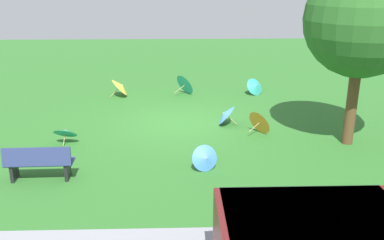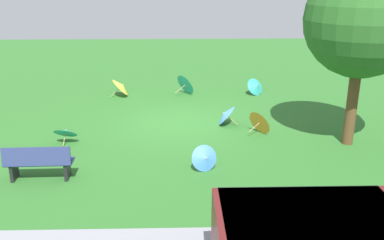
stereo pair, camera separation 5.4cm
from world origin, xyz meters
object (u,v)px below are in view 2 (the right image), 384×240
object	(u,v)px
parasol_blue_0	(205,158)
parasol_blue_1	(225,114)
parasol_yellow_0	(122,86)
shade_tree	(363,21)
parasol_teal_0	(66,132)
parasol_teal_2	(256,86)
parasol_teal_3	(187,84)
parasol_orange_0	(261,121)
park_bench	(39,162)

from	to	relation	value
parasol_blue_0	parasol_blue_1	world-z (taller)	parasol_blue_1
parasol_yellow_0	shade_tree	bearing A→B (deg)	144.03
shade_tree	parasol_teal_0	bearing A→B (deg)	-1.72
parasol_blue_1	parasol_teal_2	bearing A→B (deg)	-114.23
parasol_blue_0	parasol_teal_2	world-z (taller)	parasol_teal_2
parasol_blue_0	parasol_teal_3	distance (m)	7.35
parasol_blue_0	parasol_yellow_0	bearing A→B (deg)	-66.77
parasol_orange_0	parasol_teal_2	xyz separation A→B (m)	(-0.64, -4.59, -0.04)
parasol_blue_1	parasol_teal_2	distance (m)	4.08
park_bench	shade_tree	world-z (taller)	shade_tree
parasol_teal_3	parasol_yellow_0	xyz separation A→B (m)	(2.66, 0.27, -0.01)
parasol_teal_2	parasol_teal_3	xyz separation A→B (m)	(2.90, -0.14, 0.08)
parasol_orange_0	parasol_teal_3	world-z (taller)	parasol_teal_3
park_bench	parasol_teal_2	xyz separation A→B (m)	(-6.56, -7.62, -0.10)
parasol_teal_2	parasol_orange_0	bearing A→B (deg)	82.12
parasol_orange_0	parasol_teal_3	bearing A→B (deg)	-64.42
parasol_teal_3	parasol_teal_0	bearing A→B (deg)	55.77
parasol_blue_0	parasol_teal_2	size ratio (longest dim) A/B	0.83
parasol_blue_1	parasol_teal_3	xyz separation A→B (m)	(1.23, -3.86, 0.08)
parasol_blue_0	parasol_blue_1	bearing A→B (deg)	-103.78
parasol_blue_0	parasol_blue_1	xyz separation A→B (m)	(-0.85, -3.48, 0.02)
shade_tree	parasol_blue_0	size ratio (longest dim) A/B	6.66
parasol_teal_0	parasol_blue_0	distance (m)	4.48
parasol_blue_0	parasol_teal_2	xyz separation A→B (m)	(-2.53, -7.20, 0.02)
park_bench	parasol_blue_0	world-z (taller)	park_bench
parasol_blue_0	shade_tree	bearing A→B (deg)	-158.12
park_bench	parasol_teal_2	distance (m)	10.06
shade_tree	parasol_teal_3	distance (m)	7.95
parasol_blue_0	parasol_yellow_0	size ratio (longest dim) A/B	0.80
parasol_orange_0	parasol_blue_1	bearing A→B (deg)	-39.94
parasol_teal_0	parasol_blue_1	bearing A→B (deg)	-162.91
parasol_orange_0	parasol_teal_3	size ratio (longest dim) A/B	0.88
parasol_blue_1	parasol_teal_3	distance (m)	4.05
shade_tree	parasol_teal_0	xyz separation A→B (m)	(8.34, -0.25, -3.21)
parasol_teal_2	parasol_teal_3	bearing A→B (deg)	-2.80
parasol_blue_0	parasol_teal_2	bearing A→B (deg)	-109.35
parasol_teal_0	parasol_teal_2	bearing A→B (deg)	-141.45
parasol_orange_0	parasol_teal_2	distance (m)	4.63
parasol_blue_1	parasol_yellow_0	size ratio (longest dim) A/B	0.91
parasol_blue_0	parasol_blue_1	size ratio (longest dim) A/B	0.88
parasol_orange_0	parasol_teal_2	world-z (taller)	parasol_orange_0
parasol_teal_0	parasol_blue_0	size ratio (longest dim) A/B	1.01
parasol_orange_0	parasol_yellow_0	bearing A→B (deg)	-42.15
shade_tree	parasol_teal_2	size ratio (longest dim) A/B	5.50
park_bench	parasol_blue_1	distance (m)	6.25
parasol_teal_0	parasol_teal_3	distance (m)	6.48
parasol_teal_0	parasol_blue_0	bearing A→B (deg)	153.72
parasol_teal_2	parasol_yellow_0	bearing A→B (deg)	1.33
parasol_blue_0	parasol_teal_0	bearing A→B (deg)	-26.28
parasol_blue_0	parasol_yellow_0	distance (m)	7.70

